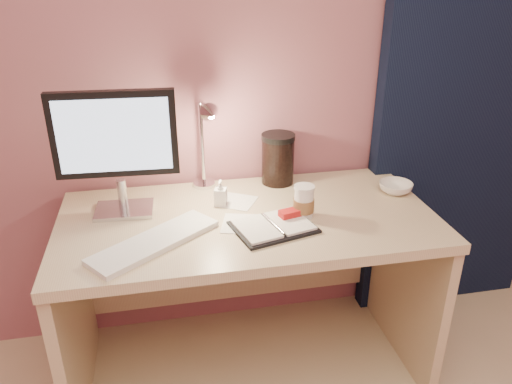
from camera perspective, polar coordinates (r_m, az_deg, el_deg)
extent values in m
plane|color=#8D5158|center=(2.05, -2.96, 15.17)|extent=(3.50, 0.00, 3.50)
cube|color=black|center=(2.41, 23.42, 11.05)|extent=(0.85, 0.08, 2.20)
cube|color=#C4B48B|center=(1.88, -0.90, -3.29)|extent=(1.40, 0.70, 0.04)
cube|color=#C4B48B|center=(2.09, -20.06, -13.70)|extent=(0.04, 0.66, 0.69)
cube|color=#C4B48B|center=(2.27, 16.53, -9.67)|extent=(0.04, 0.66, 0.69)
cube|color=#C4B48B|center=(2.31, -2.34, -6.24)|extent=(1.32, 0.03, 0.55)
cube|color=silver|center=(1.96, -14.80, -1.98)|extent=(0.22, 0.17, 0.01)
cylinder|color=silver|center=(1.93, -15.02, -0.25)|extent=(0.04, 0.04, 0.12)
cube|color=black|center=(1.85, -15.83, 6.46)|extent=(0.44, 0.06, 0.31)
cube|color=#BBDAFF|center=(1.82, -15.84, 6.18)|extent=(0.39, 0.02, 0.26)
cube|color=silver|center=(1.72, -11.49, -5.59)|extent=(0.45, 0.39, 0.02)
cube|color=black|center=(1.78, 1.99, -4.04)|extent=(0.32, 0.27, 0.01)
cube|color=white|center=(1.75, 0.04, -4.24)|extent=(0.16, 0.21, 0.01)
cube|color=white|center=(1.80, 3.89, -3.32)|extent=(0.16, 0.21, 0.01)
cube|color=red|center=(1.83, 4.02, -2.39)|extent=(0.09, 0.06, 0.02)
cube|color=white|center=(1.79, 2.10, -3.93)|extent=(0.20, 0.20, 0.00)
cube|color=white|center=(1.81, -1.48, -3.65)|extent=(0.18, 0.18, 0.00)
cube|color=white|center=(1.97, -2.20, -1.09)|extent=(0.19, 0.19, 0.00)
cylinder|color=silver|center=(1.84, 5.47, -1.24)|extent=(0.07, 0.07, 0.11)
cylinder|color=brown|center=(1.85, 5.46, -1.49)|extent=(0.08, 0.08, 0.05)
cylinder|color=silver|center=(1.82, 5.55, 0.53)|extent=(0.08, 0.08, 0.01)
imported|color=silver|center=(2.12, 15.67, 0.50)|extent=(0.16, 0.16, 0.04)
imported|color=silver|center=(1.93, -4.07, -0.10)|extent=(0.06, 0.06, 0.10)
cylinder|color=black|center=(2.11, 2.51, 3.53)|extent=(0.14, 0.14, 0.19)
cylinder|color=silver|center=(2.12, -5.93, 0.89)|extent=(0.09, 0.09, 0.02)
cylinder|color=silver|center=(2.05, -6.16, 5.51)|extent=(0.01, 0.01, 0.35)
cone|color=silver|center=(1.84, -6.65, 8.74)|extent=(0.08, 0.07, 0.07)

